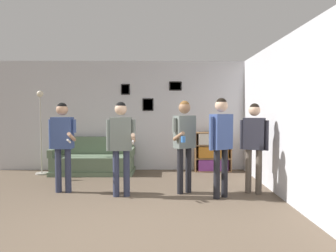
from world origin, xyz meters
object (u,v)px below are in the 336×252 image
Objects in this scene: floor_lamp at (41,130)px; person_player_foreground_center at (121,139)px; couch at (94,161)px; bookshelf at (213,152)px; person_player_foreground_left at (63,138)px; bottle_on_floor at (68,175)px; person_spectator_far_right at (254,139)px; person_watcher_holding_cup at (185,137)px; person_spectator_near_bookshelf at (221,137)px.

floor_lamp is 2.81m from person_player_foreground_center.
bookshelf reaches higher than couch.
person_player_foreground_center reaches higher than bookshelf.
bottle_on_floor is at bearing 102.91° from person_player_foreground_left.
person_spectator_far_right reaches higher than bookshelf.
floor_lamp reaches higher than bookshelf.
person_watcher_holding_cup reaches higher than person_player_foreground_center.
bottle_on_floor is (-0.38, -0.72, -0.17)m from couch.
person_player_foreground_left is at bearing 166.08° from person_player_foreground_center.
person_watcher_holding_cup is at bearing -26.91° from floor_lamp.
person_player_foreground_center reaches higher than person_spectator_far_right.
person_spectator_near_bookshelf is (3.83, -1.93, 0.01)m from floor_lamp.
couch is 1.16× the size of person_player_foreground_center.
person_player_foreground_left is 2.20m from person_watcher_holding_cup.
person_spectator_near_bookshelf is at bearing -3.24° from person_player_foreground_center.
person_player_foreground_center is at bearing -42.78° from bottle_on_floor.
bookshelf is 0.59× the size of person_spectator_far_right.
floor_lamp reaches higher than bottle_on_floor.
person_player_foreground_center reaches higher than bottle_on_floor.
person_watcher_holding_cup reaches higher than person_player_foreground_left.
floor_lamp is 3.62m from person_watcher_holding_cup.
person_player_foreground_center is at bearing -131.96° from bookshelf.
bottle_on_floor is (-3.65, 1.04, -0.87)m from person_spectator_far_right.
couch is 2.26m from person_player_foreground_center.
floor_lamp is at bearing 159.57° from person_spectator_far_right.
person_watcher_holding_cup is (1.10, 0.20, 0.02)m from person_player_foreground_center.
floor_lamp reaches higher than person_player_foreground_center.
couch is 1.16× the size of person_player_foreground_left.
bookshelf is at bearing 48.04° from person_player_foreground_center.
person_player_foreground_center is (-1.92, -2.13, 0.52)m from bookshelf.
bottle_on_floor is at bearing 137.22° from person_player_foreground_center.
person_watcher_holding_cup reaches higher than couch.
person_player_foreground_left is at bearing -95.56° from couch.
person_spectator_far_right is at bearing -1.64° from person_player_foreground_left.
bottle_on_floor is at bearing -164.04° from bookshelf.
person_player_foreground_left is 1.13m from person_player_foreground_center.
person_watcher_holding_cup reaches higher than bookshelf.
couch is at bearing 62.39° from bottle_on_floor.
person_watcher_holding_cup is at bearing -1.93° from person_player_foreground_left.
person_player_foreground_left is 5.83× the size of bottle_on_floor.
person_spectator_far_right reaches higher than bottle_on_floor.
bookshelf is at bearing 4.18° from floor_lamp.
floor_lamp reaches higher than person_player_foreground_left.
couch is 1.12× the size of person_spectator_near_bookshelf.
couch is 3.78m from person_spectator_far_right.
person_player_foreground_left reaches higher than bookshelf.
bottle_on_floor is at bearing -117.61° from couch.
bookshelf is at bearing 31.74° from person_player_foreground_left.
person_player_foreground_left is at bearing -56.54° from floor_lamp.
bookshelf is (2.85, 0.20, 0.19)m from couch.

